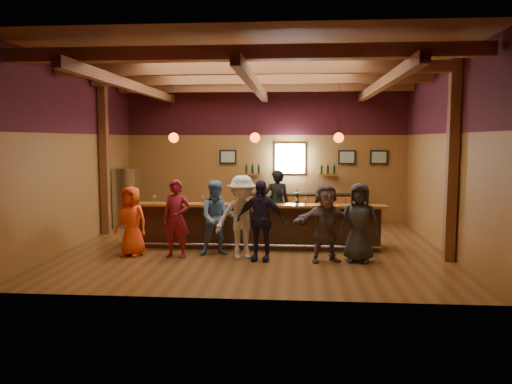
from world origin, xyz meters
TOP-DOWN VIEW (x-y plane):
  - room at (0.00, 0.06)m, footprint 9.04×9.00m
  - bar_counter at (0.02, 0.15)m, footprint 6.30×1.07m
  - back_bar_cabinet at (1.20, 3.72)m, footprint 4.00×0.52m
  - window at (0.80, 3.95)m, footprint 0.95×0.09m
  - framed_pictures at (1.67, 3.94)m, footprint 5.35×0.05m
  - wine_shelves at (0.80, 3.88)m, footprint 3.00×0.18m
  - pendant_lights at (0.00, 0.00)m, footprint 4.24×0.24m
  - stainless_fridge at (-4.10, 2.60)m, footprint 0.70×0.70m
  - customer_orange at (-2.75, -1.06)m, footprint 0.87×0.67m
  - customer_redvest at (-1.69, -1.14)m, footprint 0.69×0.50m
  - customer_denim at (-0.80, -0.84)m, footprint 0.95×0.81m
  - customer_white at (-0.20, -1.11)m, footprint 1.35×1.01m
  - customer_navy at (0.22, -1.29)m, footprint 1.09×0.57m
  - customer_brown at (1.65, -1.29)m, footprint 1.66×0.95m
  - customer_dark at (2.37, -1.25)m, footprint 0.93×0.68m
  - bartender at (0.48, 1.39)m, footprint 0.71×0.50m
  - ice_bucket at (0.27, -0.17)m, footprint 0.20×0.20m
  - bottle_a at (0.49, -0.02)m, footprint 0.07×0.07m
  - bottle_b at (1.03, -0.05)m, footprint 0.08×0.08m
  - glass_a at (-2.47, -0.14)m, footprint 0.08×0.08m
  - glass_b at (-2.04, -0.22)m, footprint 0.08×0.08m
  - glass_c at (-1.27, -0.09)m, footprint 0.08×0.08m
  - glass_d at (-0.80, -0.29)m, footprint 0.08×0.08m
  - glass_e at (-0.17, -0.12)m, footprint 0.08×0.08m
  - glass_f at (1.00, -0.24)m, footprint 0.08×0.08m
  - glass_g at (1.22, -0.19)m, footprint 0.09×0.09m
  - glass_h at (1.86, -0.19)m, footprint 0.08×0.08m

SIDE VIEW (x-z plane):
  - back_bar_cabinet at x=1.20m, z-range 0.00..0.95m
  - bar_counter at x=0.02m, z-range -0.03..1.08m
  - customer_orange at x=-2.75m, z-range 0.00..1.60m
  - customer_brown at x=1.65m, z-range 0.00..1.71m
  - customer_denim at x=-0.80m, z-range 0.00..1.72m
  - customer_dark at x=2.37m, z-range 0.00..1.73m
  - customer_redvest at x=-1.69m, z-range 0.00..1.77m
  - customer_navy at x=0.22m, z-range 0.00..1.78m
  - stainless_fridge at x=-4.10m, z-range 0.00..1.80m
  - bartender at x=0.48m, z-range 0.00..1.85m
  - customer_white at x=-0.20m, z-range 0.00..1.86m
  - ice_bucket at x=0.27m, z-range 1.11..1.33m
  - glass_h at x=1.86m, z-range 1.15..1.32m
  - glass_f at x=1.00m, z-range 1.15..1.32m
  - glass_a at x=-2.47m, z-range 1.15..1.33m
  - bottle_a at x=0.49m, z-range 1.07..1.41m
  - glass_d at x=-0.80m, z-range 1.15..1.33m
  - glass_e at x=-0.17m, z-range 1.15..1.34m
  - glass_b at x=-2.04m, z-range 1.15..1.34m
  - glass_c at x=-1.27m, z-range 1.15..1.34m
  - glass_g at x=1.22m, z-range 1.15..1.35m
  - bottle_b at x=1.03m, z-range 1.07..1.43m
  - wine_shelves at x=0.80m, z-range 1.47..1.77m
  - window at x=0.80m, z-range 1.57..2.52m
  - framed_pictures at x=1.67m, z-range 1.88..2.33m
  - pendant_lights at x=0.00m, z-range 2.02..3.39m
  - room at x=0.00m, z-range 0.95..5.47m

